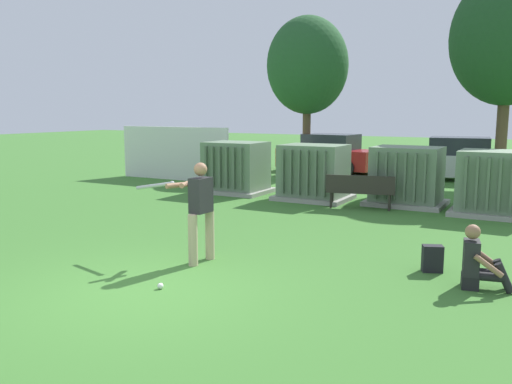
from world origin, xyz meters
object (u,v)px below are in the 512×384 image
(parked_car_leftmost, at_px, (328,154))
(parked_car_left_of_center, at_px, (456,160))
(transformer_west, at_px, (236,168))
(batter, at_px, (198,207))
(backpack, at_px, (432,259))
(transformer_mid_west, at_px, (314,173))
(transformer_mid_east, at_px, (407,177))
(sports_ball, at_px, (160,286))
(transformer_east, at_px, (497,184))
(park_bench, at_px, (360,189))
(seated_spectator, at_px, (478,264))

(parked_car_leftmost, xyz_separation_m, parked_car_left_of_center, (5.18, -0.20, 0.00))
(transformer_west, distance_m, batter, 8.00)
(transformer_west, xyz_separation_m, backpack, (7.22, -5.81, -0.57))
(transformer_mid_west, height_order, transformer_mid_east, same)
(sports_ball, bearing_deg, transformer_east, 66.07)
(transformer_mid_west, distance_m, sports_ball, 8.67)
(parked_car_leftmost, bearing_deg, park_bench, -63.30)
(park_bench, bearing_deg, seated_spectator, -56.73)
(transformer_mid_east, bearing_deg, transformer_east, -10.07)
(sports_ball, relative_size, backpack, 0.20)
(park_bench, height_order, seated_spectator, seated_spectator)
(transformer_west, height_order, park_bench, transformer_west)
(sports_ball, xyz_separation_m, parked_car_leftmost, (-3.38, 15.50, 0.71))
(transformer_mid_west, bearing_deg, sports_ball, -82.32)
(park_bench, bearing_deg, parked_car_left_of_center, 80.62)
(sports_ball, relative_size, parked_car_left_of_center, 0.02)
(backpack, bearing_deg, transformer_east, 85.51)
(batter, bearing_deg, seated_spectator, 10.39)
(transformer_mid_west, height_order, sports_ball, transformer_mid_west)
(batter, xyz_separation_m, sports_ball, (0.33, -1.48, -0.93))
(seated_spectator, bearing_deg, transformer_west, 141.40)
(seated_spectator, distance_m, parked_car_leftmost, 15.19)
(parked_car_leftmost, bearing_deg, transformer_west, -94.13)
(seated_spectator, height_order, backpack, seated_spectator)
(batter, xyz_separation_m, parked_car_leftmost, (-3.05, 14.03, -0.22))
(transformer_mid_west, relative_size, parked_car_leftmost, 0.48)
(sports_ball, bearing_deg, transformer_mid_east, 80.70)
(transformer_west, height_order, parked_car_left_of_center, same)
(sports_ball, bearing_deg, transformer_west, 114.12)
(transformer_west, relative_size, parked_car_left_of_center, 0.48)
(transformer_west, xyz_separation_m, seated_spectator, (7.97, -6.36, -0.41))
(sports_ball, distance_m, parked_car_left_of_center, 15.43)
(transformer_west, relative_size, backpack, 4.77)
(transformer_west, height_order, parked_car_leftmost, same)
(transformer_east, height_order, parked_car_left_of_center, same)
(transformer_west, distance_m, transformer_east, 7.67)
(backpack, xyz_separation_m, parked_car_left_of_center, (-1.54, 12.47, 0.54))
(parked_car_leftmost, bearing_deg, seated_spectator, -60.50)
(batter, bearing_deg, park_bench, 82.00)
(parked_car_leftmost, bearing_deg, batter, -77.74)
(parked_car_leftmost, bearing_deg, transformer_east, -44.13)
(seated_spectator, xyz_separation_m, parked_car_leftmost, (-7.48, 13.22, 0.38))
(transformer_mid_east, relative_size, parked_car_leftmost, 0.48)
(transformer_east, distance_m, seated_spectator, 6.28)
(seated_spectator, relative_size, backpack, 2.19)
(transformer_mid_east, relative_size, park_bench, 1.14)
(transformer_west, distance_m, seated_spectator, 10.21)
(transformer_mid_west, distance_m, parked_car_left_of_center, 7.37)
(transformer_west, xyz_separation_m, parked_car_leftmost, (0.49, 6.85, -0.04))
(sports_ball, height_order, parked_car_left_of_center, parked_car_left_of_center)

